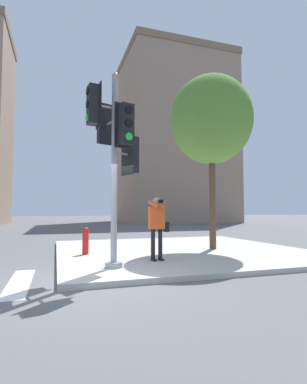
% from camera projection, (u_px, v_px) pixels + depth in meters
% --- Properties ---
extents(ground_plane, '(160.00, 160.00, 0.00)m').
position_uv_depth(ground_plane, '(84.00, 283.00, 5.82)').
color(ground_plane, '#5B5B5E').
extents(sidewalk_corner, '(8.00, 8.00, 0.12)m').
position_uv_depth(sidewalk_corner, '(179.00, 250.00, 10.23)').
color(sidewalk_corner, '#BCB7AD').
rests_on(sidewalk_corner, ground_plane).
extents(traffic_signal_pole, '(1.31, 1.33, 4.56)m').
position_uv_depth(traffic_signal_pole, '(114.00, 142.00, 7.01)').
color(traffic_signal_pole, '#939399').
rests_on(traffic_signal_pole, sidewalk_corner).
extents(person_photographer, '(0.58, 0.54, 1.65)m').
position_uv_depth(person_photographer, '(157.00, 223.00, 7.85)').
color(person_photographer, black).
rests_on(person_photographer, sidewalk_corner).
extents(street_tree, '(2.82, 2.82, 6.01)m').
position_uv_depth(street_tree, '(211.00, 120.00, 10.41)').
color(street_tree, brown).
rests_on(street_tree, sidewalk_corner).
extents(fire_hydrant, '(0.19, 0.25, 0.80)m').
position_uv_depth(fire_hydrant, '(86.00, 241.00, 8.88)').
color(fire_hydrant, red).
rests_on(fire_hydrant, sidewalk_corner).
extents(building_right, '(12.97, 12.09, 20.86)m').
position_uv_depth(building_right, '(173.00, 141.00, 38.55)').
color(building_right, gray).
rests_on(building_right, ground_plane).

